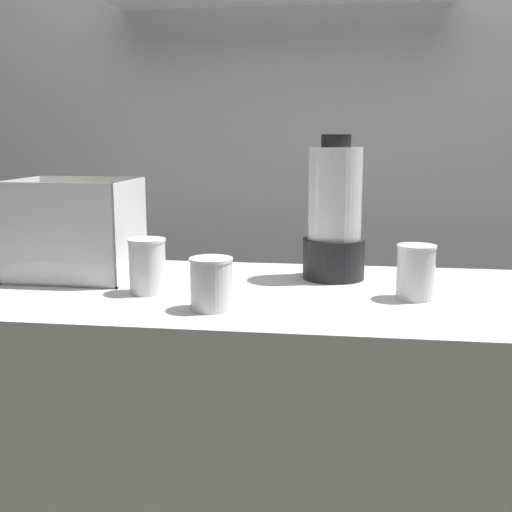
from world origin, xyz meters
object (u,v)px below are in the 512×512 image
carrot_display_bin (77,246)px  juice_cup_beet_middle (416,276)px  blender_pitcher (334,218)px  juice_cup_orange_left (211,286)px  juice_cup_orange_far_left (147,269)px

carrot_display_bin → juice_cup_beet_middle: 0.82m
juice_cup_beet_middle → blender_pitcher: bearing=134.7°
carrot_display_bin → juice_cup_orange_left: carrot_display_bin is taller
juice_cup_orange_far_left → juice_cup_orange_left: juice_cup_orange_far_left is taller
carrot_display_bin → juice_cup_orange_far_left: bearing=-31.8°
carrot_display_bin → juice_cup_beet_middle: (0.82, -0.11, -0.03)m
blender_pitcher → juice_cup_orange_far_left: bearing=-152.6°
carrot_display_bin → juice_cup_orange_left: 0.47m
blender_pitcher → juice_cup_orange_left: 0.42m
carrot_display_bin → blender_pitcher: (0.63, 0.07, 0.07)m
blender_pitcher → juice_cup_orange_left: bearing=-125.9°
blender_pitcher → juice_cup_orange_far_left: size_ratio=2.85×
juice_cup_orange_far_left → juice_cup_beet_middle: juice_cup_orange_far_left is taller
juice_cup_orange_far_left → juice_cup_orange_left: 0.21m
carrot_display_bin → blender_pitcher: 0.64m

